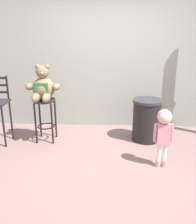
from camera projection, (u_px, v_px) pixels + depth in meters
The scene contains 6 objects.
ground_plane at pixel (104, 167), 3.62m from camera, with size 24.00×24.00×0.00m, color #7E615A.
building_wall at pixel (107, 47), 4.87m from camera, with size 6.86×0.30×3.17m, color #95998A.
bar_stool_with_teddy at pixel (45, 111), 4.35m from camera, with size 0.38×0.38×0.76m.
teddy_bear at pixel (43, 87), 4.18m from camera, with size 0.58×0.52×0.60m.
child_walking at pixel (164, 126), 3.45m from camera, with size 0.27×0.22×0.86m.
trash_bin at pixel (147, 120), 4.41m from camera, with size 0.52×0.52×0.75m.
Camera 1 is at (0.06, -3.19, 1.88)m, focal length 39.97 mm.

